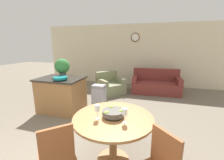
{
  "coord_description": "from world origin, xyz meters",
  "views": [
    {
      "loc": [
        1.21,
        -1.06,
        1.82
      ],
      "look_at": [
        0.23,
        2.36,
        0.97
      ],
      "focal_mm": 24.0,
      "sensor_mm": 36.0,
      "label": 1
    }
  ],
  "objects": [
    {
      "name": "fruit_bowl",
      "position": [
        0.66,
        0.91,
        0.84
      ],
      "size": [
        0.32,
        0.32,
        0.13
      ],
      "color": "#4C4742",
      "rests_on": "dining_table"
    },
    {
      "name": "couch",
      "position": [
        1.3,
        4.79,
        0.3
      ],
      "size": [
        1.82,
        1.01,
        0.88
      ],
      "rotation": [
        0.0,
        0.0,
        0.06
      ],
      "color": "maroon",
      "rests_on": "ground_plane"
    },
    {
      "name": "kitchen_island",
      "position": [
        -1.21,
        2.34,
        0.47
      ],
      "size": [
        1.19,
        0.88,
        0.94
      ],
      "color": "#9E6B3D",
      "rests_on": "ground_plane"
    },
    {
      "name": "trash_bin",
      "position": [
        -0.2,
        2.55,
        0.38
      ],
      "size": [
        0.35,
        0.25,
        0.76
      ],
      "color": "#9E9EA3",
      "rests_on": "ground_plane"
    },
    {
      "name": "dining_chair_near_left",
      "position": [
        0.12,
        0.27,
        0.51
      ],
      "size": [
        0.59,
        0.59,
        0.93
      ],
      "rotation": [
        0.0,
        0.0,
        7.05
      ],
      "color": "brown",
      "rests_on": "ground_plane"
    },
    {
      "name": "dining_table",
      "position": [
        0.67,
        0.91,
        0.6
      ],
      "size": [
        1.2,
        1.2,
        0.77
      ],
      "color": "#9E6B3D",
      "rests_on": "ground_plane"
    },
    {
      "name": "wall_back",
      "position": [
        0.0,
        5.8,
        1.35
      ],
      "size": [
        8.0,
        0.09,
        2.7
      ],
      "color": "beige",
      "rests_on": "ground_plane"
    },
    {
      "name": "potted_plant",
      "position": [
        -1.26,
        2.53,
        1.22
      ],
      "size": [
        0.41,
        0.41,
        0.5
      ],
      "color": "#4C4C51",
      "rests_on": "kitchen_island"
    },
    {
      "name": "armchair",
      "position": [
        -0.37,
        4.19,
        0.28
      ],
      "size": [
        1.22,
        1.22,
        0.8
      ],
      "rotation": [
        0.0,
        0.0,
        0.82
      ],
      "color": "#7A7F5B",
      "rests_on": "ground_plane"
    },
    {
      "name": "wine_glass_left",
      "position": [
        0.46,
        0.78,
        0.93
      ],
      "size": [
        0.07,
        0.07,
        0.21
      ],
      "color": "silver",
      "rests_on": "dining_table"
    },
    {
      "name": "wine_glass_right",
      "position": [
        0.86,
        0.78,
        0.93
      ],
      "size": [
        0.07,
        0.07,
        0.21
      ],
      "color": "silver",
      "rests_on": "dining_table"
    },
    {
      "name": "teal_bowl",
      "position": [
        -1.07,
        2.14,
        0.99
      ],
      "size": [
        0.36,
        0.36,
        0.08
      ],
      "color": "#147A7F",
      "rests_on": "kitchen_island"
    }
  ]
}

